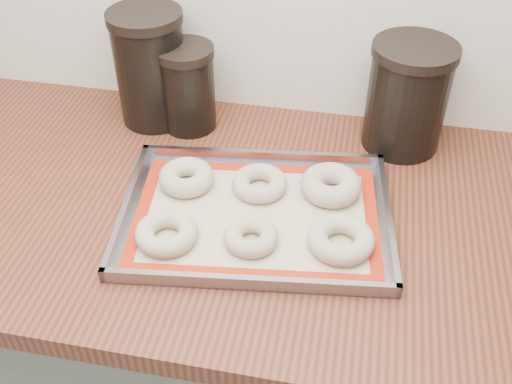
% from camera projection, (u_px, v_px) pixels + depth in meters
% --- Properties ---
extents(cabinet, '(3.00, 0.65, 0.86)m').
position_uv_depth(cabinet, '(259.00, 359.00, 1.37)').
color(cabinet, slate).
rests_on(cabinet, floor).
extents(countertop, '(3.06, 0.68, 0.04)m').
position_uv_depth(countertop, '(260.00, 214.00, 1.08)').
color(countertop, brown).
rests_on(countertop, cabinet).
extents(baking_tray, '(0.50, 0.38, 0.03)m').
position_uv_depth(baking_tray, '(256.00, 215.00, 1.03)').
color(baking_tray, gray).
rests_on(baking_tray, countertop).
extents(baking_mat, '(0.45, 0.34, 0.00)m').
position_uv_depth(baking_mat, '(256.00, 216.00, 1.04)').
color(baking_mat, '#C6B793').
rests_on(baking_mat, baking_tray).
extents(bagel_front_left, '(0.12, 0.12, 0.03)m').
position_uv_depth(bagel_front_left, '(166.00, 233.00, 0.98)').
color(bagel_front_left, '#BBAA91').
rests_on(bagel_front_left, baking_mat).
extents(bagel_front_mid, '(0.11, 0.11, 0.03)m').
position_uv_depth(bagel_front_mid, '(251.00, 236.00, 0.98)').
color(bagel_front_mid, '#BBAA91').
rests_on(bagel_front_mid, baking_mat).
extents(bagel_front_right, '(0.13, 0.13, 0.03)m').
position_uv_depth(bagel_front_right, '(341.00, 239.00, 0.97)').
color(bagel_front_right, '#BBAA91').
rests_on(bagel_front_right, baking_mat).
extents(bagel_back_left, '(0.10, 0.10, 0.04)m').
position_uv_depth(bagel_back_left, '(186.00, 177.00, 1.09)').
color(bagel_back_left, '#BBAA91').
rests_on(bagel_back_left, baking_mat).
extents(bagel_back_mid, '(0.11, 0.11, 0.03)m').
position_uv_depth(bagel_back_mid, '(260.00, 183.00, 1.08)').
color(bagel_back_mid, '#BBAA91').
rests_on(bagel_back_mid, baking_mat).
extents(bagel_back_right, '(0.13, 0.13, 0.04)m').
position_uv_depth(bagel_back_right, '(331.00, 185.00, 1.07)').
color(bagel_back_right, '#BBAA91').
rests_on(bagel_back_right, baking_mat).
extents(canister_left, '(0.15, 0.15, 0.24)m').
position_uv_depth(canister_left, '(150.00, 67.00, 1.21)').
color(canister_left, black).
rests_on(canister_left, countertop).
extents(canister_mid, '(0.12, 0.12, 0.18)m').
position_uv_depth(canister_mid, '(187.00, 88.00, 1.20)').
color(canister_mid, black).
rests_on(canister_mid, countertop).
extents(canister_right, '(0.16, 0.16, 0.21)m').
position_uv_depth(canister_right, '(407.00, 97.00, 1.14)').
color(canister_right, black).
rests_on(canister_right, countertop).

